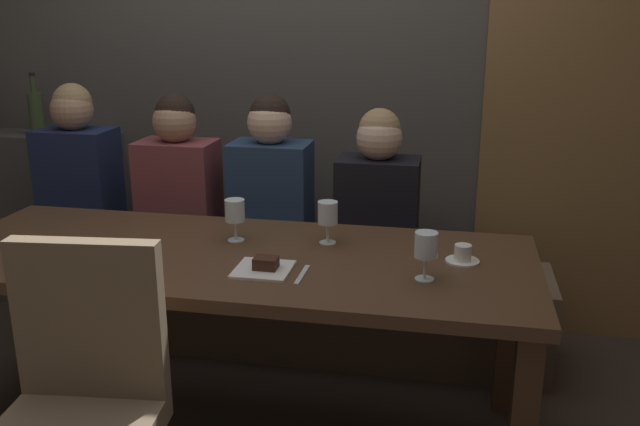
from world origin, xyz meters
The scene contains 17 objects.
back_wall_tiled centered at (0.00, 1.22, 1.50)m, with size 6.00×0.12×3.00m, color #4C4944.
arched_door centered at (1.35, 1.15, 1.36)m, with size 0.90×0.05×2.55m.
back_counter centered at (-1.55, 1.04, 0.47)m, with size 1.10×0.28×0.95m, color #413E3A.
dining_table centered at (0.00, 0.00, 0.65)m, with size 2.20×0.84×0.74m.
banquette_bench centered at (0.00, 0.70, 0.23)m, with size 2.50×0.44×0.45m.
chair_near_side centered at (-0.22, -0.72, 0.56)m, with size 0.49×0.49×0.98m.
diner_redhead centered at (-1.02, 0.72, 0.83)m, with size 0.36×0.24×0.81m.
diner_bearded centered at (-0.49, 0.68, 0.82)m, with size 0.36×0.24×0.78m.
diner_far_end centered at (-0.04, 0.69, 0.82)m, with size 0.36×0.24×0.79m.
diner_near_end centered at (0.45, 0.67, 0.80)m, with size 0.36×0.24×0.74m.
wine_bottle_pale_label centered at (-1.41, 1.01, 1.07)m, with size 0.08×0.08×0.33m.
wine_glass_far_left centered at (-0.03, 0.14, 0.86)m, with size 0.08×0.08×0.16m.
wine_glass_end_left centered at (0.32, 0.18, 0.86)m, with size 0.08×0.08×0.16m.
wine_glass_center_back centered at (0.70, -0.12, 0.85)m, with size 0.08×0.08×0.16m.
espresso_cup centered at (0.83, 0.07, 0.77)m, with size 0.12×0.12×0.06m.
dessert_plate centered at (0.16, -0.15, 0.75)m, with size 0.19×0.19×0.05m.
fork_on_table centered at (0.30, -0.17, 0.74)m, with size 0.02×0.17×0.01m, color silver.
Camera 1 is at (0.78, -2.25, 1.60)m, focal length 38.36 mm.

